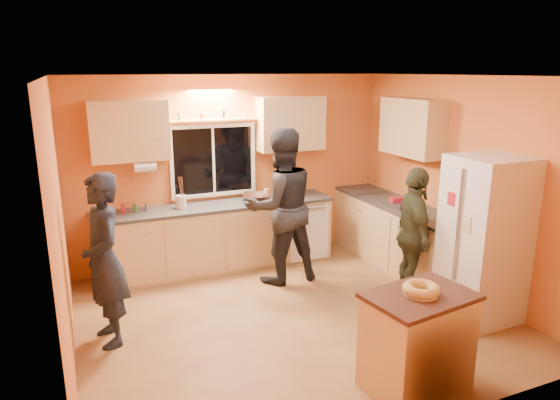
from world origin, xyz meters
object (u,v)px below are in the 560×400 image
refrigerator (484,239)px  person_right (414,235)px  island (417,340)px  person_left (104,260)px  person_center (281,207)px

refrigerator → person_right: size_ratio=1.13×
island → person_left: 3.00m
person_center → person_right: (1.22, -1.10, -0.19)m
island → person_right: person_right is taller
person_left → refrigerator: bearing=64.4°
person_left → person_center: 2.30m
refrigerator → person_center: (-1.61, 1.78, 0.09)m
island → person_center: person_center is taller
refrigerator → person_left: 3.93m
person_left → person_center: bearing=98.3°
person_left → person_center: size_ratio=0.88×
island → person_left: person_left is taller
person_left → person_right: size_ratio=1.09×
island → person_center: size_ratio=0.49×
refrigerator → person_center: size_ratio=0.91×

